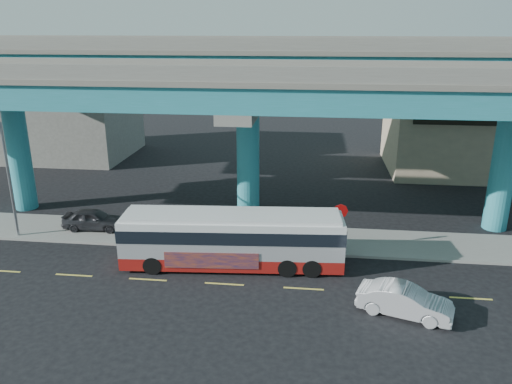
# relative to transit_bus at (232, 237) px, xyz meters

# --- Properties ---
(ground) EXTENTS (120.00, 120.00, 0.00)m
(ground) POSITION_rel_transit_bus_xyz_m (-0.10, -1.79, -1.66)
(ground) COLOR black
(ground) RESTS_ON ground
(sidewalk) EXTENTS (70.00, 4.00, 0.15)m
(sidewalk) POSITION_rel_transit_bus_xyz_m (-0.10, 3.71, -1.59)
(sidewalk) COLOR gray
(sidewalk) RESTS_ON ground
(lane_markings) EXTENTS (58.00, 0.12, 0.01)m
(lane_markings) POSITION_rel_transit_bus_xyz_m (-0.10, -2.09, -1.66)
(lane_markings) COLOR #D8C64C
(lane_markings) RESTS_ON ground
(viaduct) EXTENTS (52.00, 12.40, 11.70)m
(viaduct) POSITION_rel_transit_bus_xyz_m (-0.10, 7.32, 7.48)
(viaduct) COLOR teal
(viaduct) RESTS_ON ground
(building_beige) EXTENTS (14.00, 10.23, 7.00)m
(building_beige) POSITION_rel_transit_bus_xyz_m (17.90, 21.19, 1.84)
(building_beige) COLOR tan
(building_beige) RESTS_ON ground
(building_concrete) EXTENTS (12.00, 10.00, 9.00)m
(building_concrete) POSITION_rel_transit_bus_xyz_m (-20.10, 22.21, 2.84)
(building_concrete) COLOR gray
(building_concrete) RESTS_ON ground
(transit_bus) EXTENTS (11.99, 3.44, 3.04)m
(transit_bus) POSITION_rel_transit_bus_xyz_m (0.00, 0.00, 0.00)
(transit_bus) COLOR maroon
(transit_bus) RESTS_ON ground
(sedan) EXTENTS (3.97, 5.07, 1.38)m
(sedan) POSITION_rel_transit_bus_xyz_m (8.46, -3.88, -0.97)
(sedan) COLOR #B8B8BD
(sedan) RESTS_ON ground
(parked_car) EXTENTS (1.83, 3.94, 1.30)m
(parked_car) POSITION_rel_transit_bus_xyz_m (-9.51, 3.72, -0.86)
(parked_car) COLOR #2A2B2F
(parked_car) RESTS_ON sidewalk
(street_lamp) EXTENTS (0.50, 2.33, 7.03)m
(street_lamp) POSITION_rel_transit_bus_xyz_m (-13.76, 1.67, 3.10)
(street_lamp) COLOR gray
(street_lamp) RESTS_ON sidewalk
(stop_sign) EXTENTS (0.84, 0.14, 2.80)m
(stop_sign) POSITION_rel_transit_bus_xyz_m (5.78, 2.39, 0.52)
(stop_sign) COLOR gray
(stop_sign) RESTS_ON sidewalk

